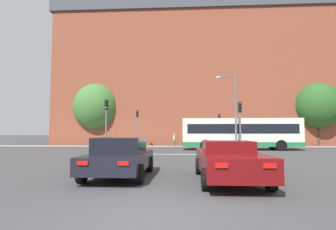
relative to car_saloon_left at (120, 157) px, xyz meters
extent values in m
plane|color=#3D3D3F|center=(1.71, -4.53, -0.74)|extent=(400.00, 400.00, 0.00)
cube|color=silver|center=(1.71, 10.47, -0.73)|extent=(7.68, 0.30, 0.01)
cube|color=#A09B91|center=(1.71, 22.75, -0.73)|extent=(68.54, 2.50, 0.01)
cube|color=brown|center=(5.64, 32.69, 8.78)|extent=(43.83, 14.03, 19.04)
cube|color=#42444C|center=(5.64, 32.69, 19.40)|extent=(44.71, 14.59, 2.19)
cube|color=brown|center=(-11.88, 35.88, 21.80)|extent=(0.90, 0.90, 2.62)
cube|color=brown|center=(-3.41, 31.67, 21.80)|extent=(0.90, 0.90, 2.62)
cube|color=brown|center=(6.18, 32.18, 21.80)|extent=(0.90, 0.90, 2.62)
cube|color=brown|center=(14.48, 31.24, 21.80)|extent=(0.90, 0.90, 2.62)
cube|color=brown|center=(23.73, 35.30, 21.80)|extent=(0.90, 0.90, 2.62)
cylinder|color=brown|center=(-11.43, 32.69, 22.19)|extent=(2.64, 2.64, 3.40)
cube|color=black|center=(0.00, 0.01, -0.13)|extent=(1.97, 4.28, 0.57)
cube|color=black|center=(0.00, -0.03, 0.43)|extent=(1.68, 1.93, 0.56)
cylinder|color=black|center=(-0.94, 1.33, -0.42)|extent=(0.22, 0.64, 0.64)
cylinder|color=black|center=(0.93, 1.34, -0.42)|extent=(0.22, 0.64, 0.64)
cylinder|color=black|center=(-0.93, -1.32, -0.42)|extent=(0.22, 0.64, 0.64)
cylinder|color=black|center=(0.94, -1.31, -0.42)|extent=(0.22, 0.64, 0.64)
cube|color=red|center=(-0.59, -2.15, 0.01)|extent=(0.32, 0.05, 0.12)
cube|color=red|center=(0.61, -2.14, 0.01)|extent=(0.32, 0.05, 0.12)
cube|color=#600C0F|center=(3.85, -0.68, -0.08)|extent=(1.91, 4.75, 0.66)
cube|color=#600C0F|center=(3.85, -0.56, 0.43)|extent=(1.62, 1.43, 0.36)
cylinder|color=black|center=(2.94, 0.78, -0.42)|extent=(0.22, 0.64, 0.64)
cylinder|color=black|center=(4.74, 0.79, -0.42)|extent=(0.22, 0.64, 0.64)
cylinder|color=black|center=(2.96, -2.16, -0.42)|extent=(0.22, 0.64, 0.64)
cylinder|color=black|center=(4.76, -2.14, -0.42)|extent=(0.22, 0.64, 0.64)
cube|color=red|center=(3.28, -3.07, 0.08)|extent=(0.32, 0.05, 0.12)
cube|color=red|center=(4.45, -3.07, 0.08)|extent=(0.32, 0.05, 0.12)
cube|color=silver|center=(7.86, 16.24, 0.95)|extent=(11.16, 2.47, 2.68)
cube|color=#1E7042|center=(7.86, 16.24, -0.17)|extent=(11.18, 2.49, 0.44)
cube|color=black|center=(7.86, 16.24, 1.29)|extent=(10.27, 2.50, 0.90)
cylinder|color=black|center=(11.32, 17.43, -0.24)|extent=(1.00, 0.28, 1.00)
cylinder|color=black|center=(11.32, 15.06, -0.24)|extent=(1.00, 0.28, 1.00)
cylinder|color=black|center=(4.40, 17.43, -0.24)|extent=(1.00, 0.28, 1.00)
cylinder|color=black|center=(4.40, 15.06, -0.24)|extent=(1.00, 0.28, 1.00)
cylinder|color=slate|center=(-3.74, 10.63, 1.00)|extent=(0.12, 0.12, 3.47)
cube|color=black|center=(-3.74, 10.63, 3.14)|extent=(0.26, 0.20, 0.80)
sphere|color=black|center=(-3.74, 10.50, 3.39)|extent=(0.17, 0.17, 0.17)
sphere|color=black|center=(-3.74, 10.50, 3.14)|extent=(0.17, 0.17, 0.17)
sphere|color=#1ED14C|center=(-3.74, 10.50, 2.88)|extent=(0.17, 0.17, 0.17)
cylinder|color=slate|center=(6.68, 22.04, 0.82)|extent=(0.12, 0.12, 3.11)
cube|color=black|center=(6.68, 22.04, 2.78)|extent=(0.26, 0.20, 0.80)
sphere|color=red|center=(6.68, 21.91, 3.03)|extent=(0.17, 0.17, 0.17)
sphere|color=black|center=(6.68, 21.91, 2.78)|extent=(0.17, 0.17, 0.17)
sphere|color=black|center=(6.68, 21.91, 2.52)|extent=(0.17, 0.17, 0.17)
cylinder|color=slate|center=(6.82, 11.22, 0.90)|extent=(0.12, 0.12, 3.27)
cube|color=black|center=(6.82, 11.22, 2.94)|extent=(0.26, 0.20, 0.80)
sphere|color=red|center=(6.82, 11.09, 3.19)|extent=(0.17, 0.17, 0.17)
sphere|color=black|center=(6.82, 11.09, 2.94)|extent=(0.17, 0.17, 0.17)
sphere|color=black|center=(6.82, 11.09, 2.68)|extent=(0.17, 0.17, 0.17)
cylinder|color=slate|center=(-3.30, 22.16, 1.07)|extent=(0.12, 0.12, 3.62)
cube|color=black|center=(-3.30, 22.16, 3.28)|extent=(0.26, 0.20, 0.80)
sphere|color=red|center=(-3.30, 22.03, 3.54)|extent=(0.17, 0.17, 0.17)
sphere|color=black|center=(-3.30, 22.03, 3.28)|extent=(0.17, 0.17, 0.17)
sphere|color=black|center=(-3.30, 22.03, 3.02)|extent=(0.17, 0.17, 0.17)
cylinder|color=slate|center=(6.97, 13.65, 2.67)|extent=(0.16, 0.16, 6.82)
cylinder|color=slate|center=(6.21, 13.65, 5.94)|extent=(1.50, 0.10, 0.10)
ellipsoid|color=#B2B2B7|center=(5.46, 13.65, 5.84)|extent=(0.50, 0.36, 0.22)
cylinder|color=brown|center=(1.28, 22.29, -0.36)|extent=(0.13, 0.13, 0.76)
cylinder|color=brown|center=(1.23, 22.13, -0.36)|extent=(0.13, 0.13, 0.76)
cube|color=tan|center=(1.26, 22.21, 0.32)|extent=(0.32, 0.44, 0.60)
sphere|color=tan|center=(1.26, 22.21, 0.73)|extent=(0.23, 0.23, 0.23)
cylinder|color=black|center=(9.37, 23.01, -0.33)|extent=(0.13, 0.13, 0.81)
cylinder|color=black|center=(9.52, 23.09, -0.33)|extent=(0.13, 0.13, 0.81)
cube|color=navy|center=(9.44, 23.05, 0.40)|extent=(0.46, 0.38, 0.64)
sphere|color=tan|center=(9.44, 23.05, 0.84)|extent=(0.24, 0.24, 0.24)
cylinder|color=#333851|center=(3.60, 23.08, -0.35)|extent=(0.13, 0.13, 0.77)
cylinder|color=#333851|center=(3.77, 23.06, -0.35)|extent=(0.13, 0.13, 0.77)
cube|color=#232328|center=(3.69, 23.07, 0.34)|extent=(0.42, 0.26, 0.61)
sphere|color=tan|center=(3.69, 23.07, 0.76)|extent=(0.23, 0.23, 0.23)
cylinder|color=#4C3823|center=(20.00, 25.71, 0.67)|extent=(0.36, 0.36, 2.82)
ellipsoid|color=#285623|center=(20.00, 25.71, 4.51)|extent=(5.70, 5.70, 5.99)
cylinder|color=#4C3823|center=(-9.95, 26.57, 0.56)|extent=(0.36, 0.36, 2.59)
ellipsoid|color=#3D7033|center=(-9.95, 26.57, 4.56)|extent=(6.36, 6.36, 6.68)
camera|label=1|loc=(2.34, -9.67, 0.88)|focal=28.00mm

